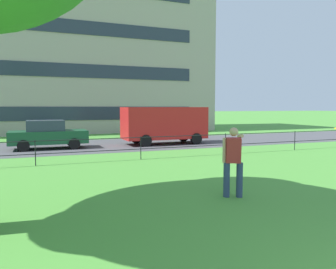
% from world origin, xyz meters
% --- Properties ---
extents(street_strip, '(80.00, 7.04, 0.01)m').
position_xyz_m(street_strip, '(0.00, 18.36, 0.00)').
color(street_strip, '#4C4C51').
rests_on(street_strip, ground).
extents(park_fence, '(33.82, 0.04, 1.00)m').
position_xyz_m(park_fence, '(-0.00, 12.45, 0.67)').
color(park_fence, black).
rests_on(park_fence, ground).
extents(person_thrower, '(0.74, 0.69, 1.75)m').
position_xyz_m(person_thrower, '(0.35, 5.84, 0.95)').
color(person_thrower, navy).
rests_on(person_thrower, ground).
extents(car_dark_green_right, '(4.01, 1.83, 1.54)m').
position_xyz_m(car_dark_green_right, '(-3.56, 17.77, 0.78)').
color(car_dark_green_right, '#194C2D').
rests_on(car_dark_green_right, ground).
extents(panel_van_left, '(5.00, 2.11, 2.24)m').
position_xyz_m(panel_van_left, '(3.13, 17.64, 1.27)').
color(panel_van_left, red).
rests_on(panel_van_left, ground).
extents(apartment_building_background, '(34.68, 10.39, 17.63)m').
position_xyz_m(apartment_building_background, '(-5.35, 31.81, 8.82)').
color(apartment_building_background, '#ADA393').
rests_on(apartment_building_background, ground).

